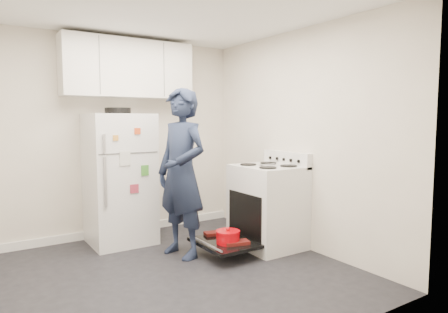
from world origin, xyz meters
TOP-DOWN VIEW (x-y plane):
  - room at (-0.03, 0.03)m, footprint 3.21×3.21m
  - electric_range at (1.26, 0.15)m, footprint 0.66×0.76m
  - open_oven_door at (0.67, 0.13)m, footprint 0.55×0.70m
  - refrigerator at (-0.11, 1.25)m, footprint 0.72×0.74m
  - upper_cabinets at (0.10, 1.43)m, footprint 1.60×0.33m
  - person at (0.30, 0.42)m, footprint 0.59×0.75m

SIDE VIEW (x-z plane):
  - open_oven_door at x=0.67m, z-range 0.07..0.28m
  - electric_range at x=1.26m, z-range -0.08..1.02m
  - refrigerator at x=-0.11m, z-range -0.03..1.59m
  - person at x=0.30m, z-range 0.00..1.81m
  - room at x=-0.03m, z-range -0.05..2.46m
  - upper_cabinets at x=0.10m, z-range 1.75..2.45m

